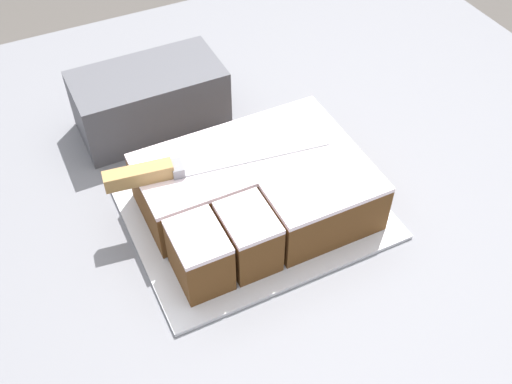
{
  "coord_description": "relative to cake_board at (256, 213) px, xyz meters",
  "views": [
    {
      "loc": [
        -0.24,
        -0.6,
        1.57
      ],
      "look_at": [
        0.01,
        -0.08,
        0.95
      ],
      "focal_mm": 42.0,
      "sensor_mm": 36.0,
      "label": 1
    }
  ],
  "objects": [
    {
      "name": "cake_board",
      "position": [
        0.0,
        0.0,
        0.0
      ],
      "size": [
        0.36,
        0.28,
        0.01
      ],
      "color": "silver",
      "rests_on": "countertop"
    },
    {
      "name": "knife",
      "position": [
        -0.11,
        0.05,
        0.1
      ],
      "size": [
        0.32,
        0.07,
        0.02
      ],
      "rotation": [
        0.0,
        0.0,
        -0.14
      ],
      "color": "silver",
      "rests_on": "cake"
    },
    {
      "name": "cake",
      "position": [
        0.0,
        0.0,
        0.04
      ],
      "size": [
        0.3,
        0.22,
        0.08
      ],
      "color": "brown",
      "rests_on": "cake_board"
    },
    {
      "name": "storage_box",
      "position": [
        -0.07,
        0.26,
        0.05
      ],
      "size": [
        0.24,
        0.13,
        0.11
      ],
      "color": "#47474C",
      "rests_on": "countertop"
    },
    {
      "name": "countertop",
      "position": [
        -0.01,
        0.08,
        -0.45
      ],
      "size": [
        1.4,
        1.1,
        0.9
      ],
      "color": "slate",
      "rests_on": "ground_plane"
    }
  ]
}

